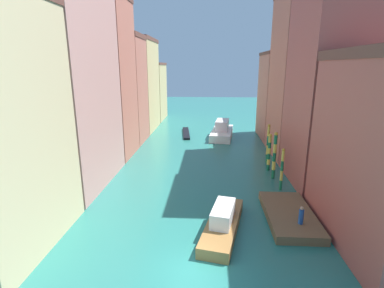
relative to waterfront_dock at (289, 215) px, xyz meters
name	(u,v)px	position (x,y,z in m)	size (l,w,h in m)	color
ground_plane	(202,153)	(-7.40, 17.74, -0.33)	(154.00, 154.00, 0.00)	#28756B
building_left_1	(64,76)	(-20.48, 6.45, 10.55)	(7.29, 12.12, 21.73)	tan
building_left_2	(102,80)	(-20.48, 16.53, 9.82)	(7.29, 7.83, 20.28)	#C6705B
building_left_3	(121,89)	(-20.48, 24.20, 7.97)	(7.29, 7.44, 16.56)	#C6705B
building_left_4	(135,85)	(-20.48, 33.69, 8.09)	(7.29, 11.47, 16.80)	#DBB77A
building_left_5	(148,91)	(-20.48, 44.81, 5.96)	(7.29, 10.21, 12.56)	#DBB77A
building_right_1	(335,76)	(5.69, 8.51, 10.58)	(7.29, 9.90, 21.78)	#B25147
building_right_2	(304,75)	(5.69, 18.37, 10.33)	(7.29, 9.80, 21.29)	#C6705B
building_right_3	(284,96)	(5.69, 28.04, 6.71)	(7.29, 9.39, 14.05)	#C6705B
waterfront_dock	(289,215)	(0.00, 0.00, 0.00)	(3.63, 7.45, 0.65)	brown
person_on_dock	(301,216)	(0.31, -1.85, 0.95)	(0.36, 0.36, 1.37)	#234C93
mooring_pole_0	(282,169)	(0.62, 5.73, 1.85)	(0.30, 0.30, 4.26)	#197247
mooring_pole_1	(275,155)	(0.53, 8.87, 2.32)	(0.39, 0.39, 5.16)	#197247
mooring_pole_2	(269,152)	(0.48, 11.41, 1.92)	(0.39, 0.39, 4.38)	#197247
mooring_pole_3	(268,144)	(0.79, 13.97, 2.22)	(0.34, 0.34, 4.99)	#197247
vaporetto_white	(222,131)	(-4.30, 27.87, 0.71)	(4.47, 10.14, 2.93)	white
gondola_black	(186,133)	(-10.64, 29.55, -0.14)	(2.03, 8.92, 0.38)	black
motorboat_0	(223,222)	(-5.38, -2.02, 0.36)	(3.71, 8.04, 1.96)	olive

